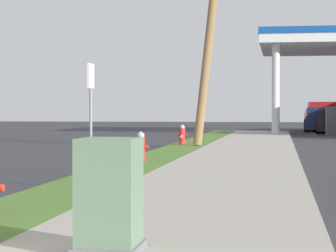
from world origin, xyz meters
TOP-DOWN VIEW (x-y plane):
  - fire_hydrant_second at (0.55, 12.81)m, footprint 0.42×0.38m
  - fire_hydrant_third at (0.42, 21.83)m, footprint 0.42×0.37m
  - utility_pole_midground at (1.55, 21.08)m, footprint 1.77×0.90m
  - utility_cabinet at (2.56, 0.91)m, footprint 0.58×0.65m
  - street_sign_post at (0.79, 6.95)m, footprint 0.05×0.36m
  - car_black_by_near_pump at (7.22, 39.65)m, footprint 2.12×4.58m
  - car_navy_by_far_pump at (6.63, 43.15)m, footprint 2.09×4.56m
  - truck_red_on_apron at (6.92, 46.61)m, footprint 2.21×5.44m

SIDE VIEW (x-z plane):
  - fire_hydrant_second at x=0.55m, z-range 0.07..0.82m
  - fire_hydrant_third at x=0.42m, z-range 0.07..0.82m
  - utility_cabinet at x=2.56m, z-range 0.08..1.13m
  - car_black_by_near_pump at x=7.22m, z-range -0.07..1.51m
  - car_navy_by_far_pump at x=6.63m, z-range -0.07..1.51m
  - truck_red_on_apron at x=6.92m, z-range -0.07..1.90m
  - street_sign_post at x=0.79m, z-range 0.57..2.69m
  - utility_pole_midground at x=1.55m, z-range 0.20..8.65m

